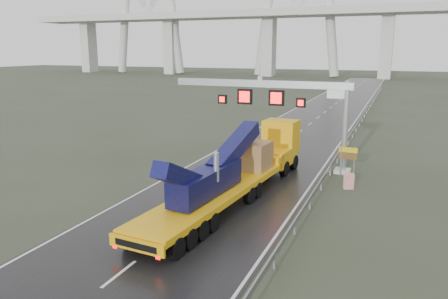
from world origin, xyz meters
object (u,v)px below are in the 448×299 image
at_px(heavy_haul_truck, 245,165).
at_px(exit_sign_pair, 348,156).
at_px(sign_gantry, 285,99).
at_px(striped_barrier, 349,181).

xyz_separation_m(heavy_haul_truck, exit_sign_pair, (6.13, 6.12, -0.18)).
xyz_separation_m(sign_gantry, striped_barrier, (5.71, -3.99, -5.06)).
bearing_deg(exit_sign_pair, striped_barrier, -76.02).
distance_m(exit_sign_pair, striped_barrier, 3.18).
bearing_deg(striped_barrier, heavy_haul_truck, -176.42).
relative_size(exit_sign_pair, striped_barrier, 2.12).
bearing_deg(sign_gantry, striped_barrier, -34.95).
relative_size(heavy_haul_truck, striped_barrier, 18.21).
xyz_separation_m(sign_gantry, exit_sign_pair, (5.24, -1.04, -3.96)).
height_order(heavy_haul_truck, striped_barrier, heavy_haul_truck).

